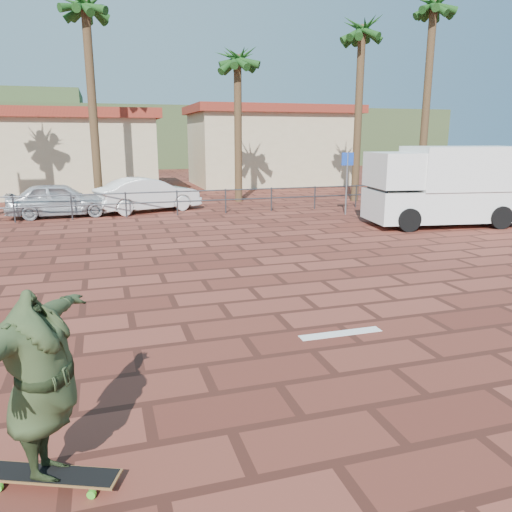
{
  "coord_description": "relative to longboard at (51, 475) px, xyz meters",
  "views": [
    {
      "loc": [
        -2.82,
        -8.01,
        3.11
      ],
      "look_at": [
        -0.01,
        1.16,
        0.8
      ],
      "focal_mm": 35.0,
      "sensor_mm": 36.0,
      "label": 1
    }
  ],
  "objects": [
    {
      "name": "longboard",
      "position": [
        0.0,
        0.0,
        0.0
      ],
      "size": [
        1.27,
        0.74,
        0.12
      ],
      "rotation": [
        0.0,
        0.0,
        -0.4
      ],
      "color": "olive",
      "rests_on": "ground"
    },
    {
      "name": "hill_front",
      "position": [
        3.45,
        53.69,
        2.9
      ],
      "size": [
        70.0,
        18.0,
        6.0
      ],
      "primitive_type": "cube",
      "color": "#384C28",
      "rests_on": "ground"
    },
    {
      "name": "guardrail",
      "position": [
        3.45,
        15.69,
        0.58
      ],
      "size": [
        24.06,
        0.06,
        1.0
      ],
      "color": "#47494F",
      "rests_on": "ground"
    },
    {
      "name": "skateboarder",
      "position": [
        -0.0,
        -0.0,
        0.9
      ],
      "size": [
        1.32,
        2.22,
        1.75
      ],
      "primitive_type": "imported",
      "rotation": [
        0.0,
        0.0,
        1.21
      ],
      "color": "#2F3E21",
      "rests_on": "longboard"
    },
    {
      "name": "palm_far_right",
      "position": [
        15.45,
        16.69,
        8.41
      ],
      "size": [
        2.4,
        2.4,
        10.05
      ],
      "color": "brown",
      "rests_on": "ground"
    },
    {
      "name": "ground",
      "position": [
        3.45,
        3.69,
        -0.1
      ],
      "size": [
        120.0,
        120.0,
        0.0
      ],
      "primitive_type": "plane",
      "color": "brown",
      "rests_on": "ground"
    },
    {
      "name": "car_white",
      "position": [
        2.45,
        17.14,
        0.61
      ],
      "size": [
        4.57,
        2.77,
        1.42
      ],
      "primitive_type": "imported",
      "rotation": [
        0.0,
        0.0,
        1.88
      ],
      "color": "white",
      "rests_on": "ground"
    },
    {
      "name": "palm_right",
      "position": [
        12.45,
        17.69,
        7.48
      ],
      "size": [
        2.4,
        2.4,
        9.05
      ],
      "color": "brown",
      "rests_on": "ground"
    },
    {
      "name": "palm_center",
      "position": [
        6.95,
        19.19,
        6.26
      ],
      "size": [
        2.4,
        2.4,
        7.75
      ],
      "color": "brown",
      "rests_on": "ground"
    },
    {
      "name": "building_east",
      "position": [
        11.45,
        27.69,
        2.44
      ],
      "size": [
        10.6,
        6.6,
        5.0
      ],
      "color": "beige",
      "rests_on": "ground"
    },
    {
      "name": "paint_stripe",
      "position": [
        4.15,
        2.49,
        -0.1
      ],
      "size": [
        1.4,
        0.22,
        0.01
      ],
      "primitive_type": "cube",
      "color": "white",
      "rests_on": "ground"
    },
    {
      "name": "palm_left",
      "position": [
        0.45,
        18.69,
        7.85
      ],
      "size": [
        2.4,
        2.4,
        9.45
      ],
      "color": "brown",
      "rests_on": "ground"
    },
    {
      "name": "campervan",
      "position": [
        12.26,
        10.66,
        1.35
      ],
      "size": [
        5.58,
        2.96,
        2.76
      ],
      "rotation": [
        0.0,
        0.0,
        -0.14
      ],
      "color": "white",
      "rests_on": "ground"
    },
    {
      "name": "street_sign",
      "position": [
        10.03,
        13.89,
        1.63
      ],
      "size": [
        0.5,
        0.07,
        2.48
      ],
      "rotation": [
        0.0,
        0.0,
        -0.01
      ],
      "color": "gray",
      "rests_on": "ground"
    },
    {
      "name": "car_silver",
      "position": [
        -1.01,
        16.69,
        0.57
      ],
      "size": [
        4.02,
        1.74,
        1.35
      ],
      "primitive_type": "imported",
      "rotation": [
        0.0,
        0.0,
        1.61
      ],
      "color": "#AEB1B5",
      "rests_on": "ground"
    },
    {
      "name": "building_west",
      "position": [
        -2.55,
        25.69,
        2.18
      ],
      "size": [
        12.6,
        7.6,
        4.5
      ],
      "color": "beige",
      "rests_on": "ground"
    }
  ]
}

